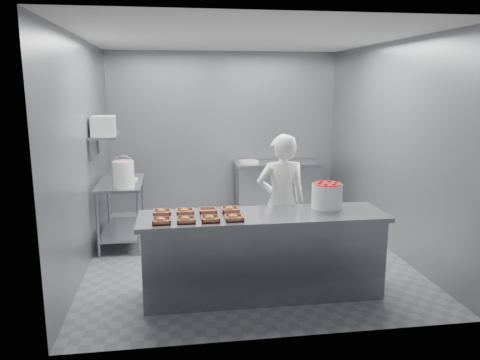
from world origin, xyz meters
The scene contains 24 objects.
floor centered at (0.00, 0.00, 0.00)m, with size 4.50×4.50×0.00m, color #4C4C51.
ceiling centered at (0.00, 0.00, 2.80)m, with size 4.50×4.50×0.00m, color white.
wall_back centered at (0.00, 2.25, 1.40)m, with size 4.00×0.04×2.80m, color slate.
wall_left centered at (-2.00, 0.00, 1.40)m, with size 0.04×4.50×2.80m, color slate.
wall_right centered at (2.00, 0.00, 1.40)m, with size 0.04×4.50×2.80m, color slate.
service_counter centered at (0.00, -1.35, 0.45)m, with size 2.60×0.70×0.90m.
prep_table centered at (-1.65, 0.60, 0.59)m, with size 0.60×1.20×0.90m.
back_counter centered at (0.90, 1.90, 0.45)m, with size 1.50×0.60×0.90m.
wall_shelf centered at (-1.82, 0.60, 1.55)m, with size 0.35×0.90×0.03m, color slate.
tray_0 centered at (-1.05, -1.51, 0.92)m, with size 0.19×0.18×0.06m.
tray_1 centered at (-0.81, -1.51, 0.92)m, with size 0.19×0.18×0.06m.
tray_2 centered at (-0.57, -1.51, 0.92)m, with size 0.19×0.18×0.06m.
tray_3 centered at (-0.33, -1.51, 0.92)m, with size 0.19×0.18×0.06m.
tray_4 centered at (-1.05, -1.19, 0.92)m, with size 0.19×0.18×0.06m.
tray_5 centered at (-0.81, -1.19, 0.92)m, with size 0.19×0.18×0.06m.
tray_6 centered at (-0.57, -1.19, 0.92)m, with size 0.19×0.18×0.04m.
tray_7 centered at (-0.33, -1.19, 0.92)m, with size 0.19×0.18×0.06m.
worker centered at (0.37, -0.61, 0.83)m, with size 0.61×0.40×1.66m, color white.
strawberry_tub centered at (0.74, -1.20, 1.05)m, with size 0.33×0.33×0.28m.
glaze_bucket centered at (-1.56, 0.21, 1.08)m, with size 0.29×0.28×0.42m.
bucket_lid centered at (-1.57, 0.67, 0.91)m, with size 0.30×0.30×0.02m, color silver.
rag centered at (-1.63, 0.95, 0.91)m, with size 0.15×0.12×0.02m, color #CCB28C.
appliance centered at (-1.82, 0.45, 1.69)m, with size 0.30×0.35×0.26m, color gray.
paper_stack centered at (0.38, 1.90, 0.92)m, with size 0.30×0.22×0.05m, color silver.
Camera 1 is at (-0.93, -5.99, 2.23)m, focal length 35.00 mm.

